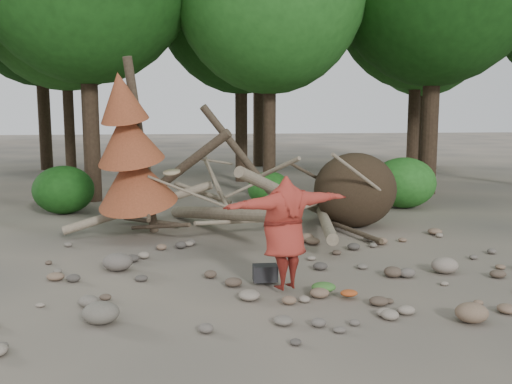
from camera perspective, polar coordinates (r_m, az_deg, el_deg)
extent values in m
plane|color=#514C44|center=(10.83, 2.97, -8.47)|extent=(120.00, 120.00, 0.00)
ellipsoid|color=#332619|center=(15.31, 9.88, 0.20)|extent=(2.20, 1.87, 1.98)
cylinder|color=gray|center=(14.17, -3.55, -2.15)|extent=(2.61, 5.11, 1.08)
cylinder|color=gray|center=(14.81, 3.30, -0.32)|extent=(3.18, 3.71, 1.90)
cylinder|color=brown|center=(14.92, -8.38, 1.61)|extent=(3.08, 1.91, 2.49)
cylinder|color=gray|center=(14.40, 6.91, -2.84)|extent=(1.13, 4.98, 0.43)
cylinder|color=brown|center=(15.15, -1.18, 3.32)|extent=(2.39, 1.03, 2.89)
cylinder|color=gray|center=(14.47, -11.55, -1.48)|extent=(3.71, 0.86, 1.20)
cylinder|color=#4C3F30|center=(14.02, -9.63, -3.41)|extent=(1.52, 1.70, 0.49)
cylinder|color=gray|center=(14.93, 0.89, -0.62)|extent=(1.57, 0.85, 0.69)
cylinder|color=#4C3F30|center=(15.65, 6.47, 1.22)|extent=(1.92, 1.25, 1.10)
cylinder|color=gray|center=(14.52, -4.48, 1.88)|extent=(0.37, 1.42, 0.85)
cylinder|color=#4C3F30|center=(14.31, 9.52, -3.79)|extent=(0.79, 2.54, 0.12)
cylinder|color=gray|center=(13.62, -2.56, -3.01)|extent=(1.78, 1.11, 0.29)
cylinder|color=#4C3F30|center=(14.09, -11.39, 4.40)|extent=(0.67, 1.13, 4.35)
cone|color=brown|center=(13.86, -12.05, 1.41)|extent=(2.06, 2.13, 1.86)
cone|color=brown|center=(13.58, -12.70, 5.49)|extent=(1.71, 1.78, 1.65)
cone|color=brown|center=(13.39, -13.32, 9.28)|extent=(1.23, 1.30, 1.41)
cylinder|color=#38281C|center=(20.02, -16.41, 11.90)|extent=(0.56, 0.56, 8.96)
cylinder|color=#38281C|center=(19.62, 1.36, 9.65)|extent=(0.44, 0.44, 7.14)
cylinder|color=#38281C|center=(21.91, 17.24, 12.18)|extent=(0.60, 0.60, 9.45)
cylinder|color=#38281C|center=(24.19, -18.31, 9.50)|extent=(0.42, 0.42, 7.56)
cylinder|color=#38281C|center=(24.55, -1.49, 11.03)|extent=(0.52, 0.52, 8.54)
cylinder|color=#38281C|center=(25.94, 15.60, 10.13)|extent=(0.50, 0.50, 8.12)
cylinder|color=#38281C|center=(31.11, -20.60, 10.99)|extent=(0.62, 0.62, 9.66)
cylinder|color=#38281C|center=(30.97, 0.22, 10.68)|extent=(0.54, 0.54, 8.75)
cylinder|color=#38281C|center=(32.81, 16.35, 9.43)|extent=(0.46, 0.46, 7.84)
ellipsoid|color=#1F5D1B|center=(33.17, 16.66, 16.60)|extent=(7.17, 7.17, 8.60)
ellipsoid|color=#174913|center=(17.97, -18.69, 0.21)|extent=(1.80, 1.80, 1.44)
ellipsoid|color=#1F5D1B|center=(18.38, 1.33, 0.32)|extent=(1.40, 1.40, 1.12)
ellipsoid|color=#286E22|center=(18.65, 14.57, 0.91)|extent=(2.00, 2.00, 1.60)
imported|color=maroon|center=(9.69, 2.88, -4.06)|extent=(2.46, 1.51, 1.95)
cylinder|color=#8C7958|center=(9.05, -8.43, 1.98)|extent=(0.34, 0.33, 0.10)
cube|color=black|center=(10.36, 0.93, -8.41)|extent=(0.43, 0.29, 0.29)
ellipsoid|color=#396D2B|center=(9.90, 6.77, -9.69)|extent=(0.42, 0.35, 0.16)
ellipsoid|color=#A4451C|center=(9.73, 9.28, -10.22)|extent=(0.29, 0.24, 0.11)
ellipsoid|color=#655F54|center=(8.85, -15.27, -11.57)|extent=(0.54, 0.49, 0.33)
ellipsoid|color=#7B624C|center=(9.18, 20.76, -11.22)|extent=(0.49, 0.44, 0.29)
ellipsoid|color=gray|center=(11.60, 18.36, -6.97)|extent=(0.51, 0.46, 0.31)
ellipsoid|color=#625A52|center=(11.49, -13.67, -6.82)|extent=(0.58, 0.52, 0.35)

